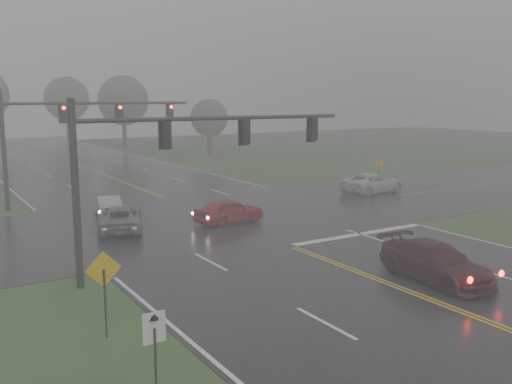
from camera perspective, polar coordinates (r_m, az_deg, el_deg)
main_road at (r=32.28m, az=-2.33°, el=-3.26°), size 18.00×160.00×0.02m
cross_street at (r=34.00m, az=-3.98°, el=-2.62°), size 120.00×14.00×0.02m
stop_bar at (r=30.40m, az=10.37°, el=-4.21°), size 8.50×0.50×0.01m
sedan_maroon at (r=23.68m, az=17.43°, el=-8.47°), size 2.37×5.17×1.46m
sedan_red at (r=32.58m, az=-2.69°, el=-3.14°), size 4.31×2.14×1.41m
sedan_silver at (r=35.72m, az=-14.58°, el=-2.32°), size 1.93×3.95×1.25m
car_grey at (r=31.67m, az=-13.35°, el=-3.76°), size 3.70×5.26×1.33m
pickup_white at (r=43.84m, az=11.59°, el=-0.05°), size 5.54×3.09×1.47m
signal_gantry_near at (r=23.01m, az=-8.69°, el=4.00°), size 12.26×0.31×7.09m
signal_gantry_far at (r=39.49m, az=-18.50°, el=6.38°), size 12.65×0.39×7.60m
sign_diamond_west at (r=17.60m, az=-14.96°, el=-8.46°), size 1.11×0.12×2.66m
sign_arrow_white at (r=13.32m, az=-10.10°, el=-14.71°), size 0.54×0.10×2.43m
sign_diamond_east at (r=44.49m, az=12.17°, el=2.33°), size 1.07×0.09×2.57m
tree_ne_a at (r=81.02m, az=-13.13°, el=8.89°), size 6.85×6.85×10.05m
tree_e_near at (r=72.10m, az=-4.70°, el=7.40°), size 4.69×4.69×6.89m
tree_n_far at (r=97.03m, az=-18.41°, el=8.83°), size 7.03×7.03×10.33m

